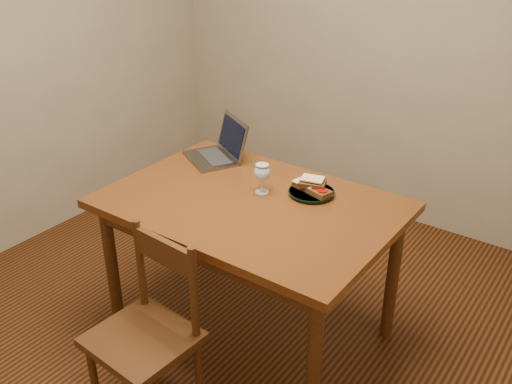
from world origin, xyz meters
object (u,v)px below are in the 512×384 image
Objects in this scene: milk_glass at (262,179)px; laptop at (221,148)px; chair at (146,326)px; plate at (311,193)px; table at (251,218)px.

milk_glass is 0.38× the size of laptop.
chair is 1.93× the size of plate.
laptop is at bearing 115.62° from chair.
milk_glass is at bearing 2.17° from laptop.
plate is 1.48× the size of milk_glass.
laptop is at bearing 153.51° from milk_glass.
plate is at bearing 79.32° from chair.
plate is 0.62m from laptop.
table is at bearing 90.64° from chair.
milk_glass is at bearing 91.57° from chair.
laptop reaches higher than milk_glass.
table is at bearing -7.41° from laptop.
plate is at bearing 30.82° from milk_glass.
chair is at bearing -104.58° from plate.
plate is 0.56× the size of laptop.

